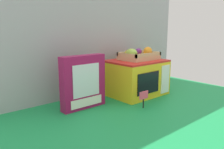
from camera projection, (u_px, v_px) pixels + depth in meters
ground_plane at (120, 100)px, 1.47m from camera, size 1.70×1.70×0.00m
display_back_panel at (96, 40)px, 1.58m from camera, size 1.61×0.03×0.74m
toy_microwave at (136, 77)px, 1.58m from camera, size 0.38×0.30×0.24m
food_groups_crate at (139, 55)px, 1.56m from camera, size 0.25×0.18×0.09m
cookie_set_box at (83, 82)px, 1.30m from camera, size 0.27×0.06×0.31m
price_sign at (144, 97)px, 1.31m from camera, size 0.07×0.01×0.10m
loose_toy_apple at (154, 83)px, 1.80m from camera, size 0.06×0.06×0.06m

